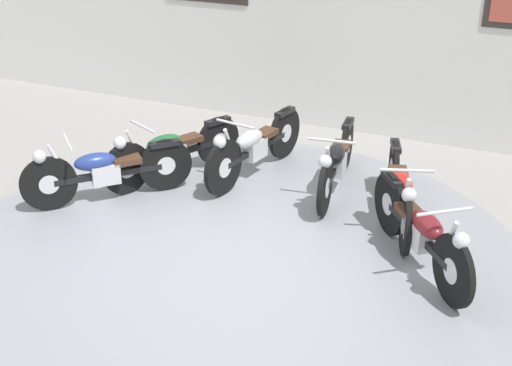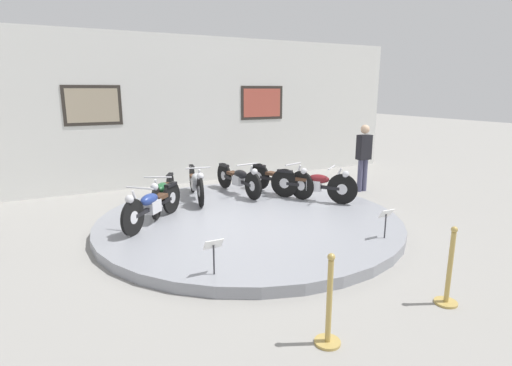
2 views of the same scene
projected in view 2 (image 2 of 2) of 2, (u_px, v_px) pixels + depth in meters
The scene contains 14 objects.
ground_plane at pixel (249, 225), 7.98m from camera, with size 60.00×60.00×0.00m, color gray.
display_platform at pixel (249, 220), 7.96m from camera, with size 5.91×5.91×0.18m, color gray.
back_wall at pixel (184, 111), 11.21m from camera, with size 14.00×0.22×4.09m.
motorcycle_blue at pixel (152, 204), 7.41m from camera, with size 1.41×1.48×0.80m.
motorcycle_green at pixel (163, 192), 8.30m from camera, with size 0.92×1.81×0.79m.
motorcycle_silver at pixel (196, 182), 9.12m from camera, with size 0.55×2.01×0.81m.
motorcycle_black at pixel (239, 178), 9.58m from camera, with size 0.54×1.98×0.80m.
motorcycle_red at pixel (281, 178), 9.52m from camera, with size 0.74×1.92×0.81m.
motorcycle_maroon at pixel (314, 183), 8.98m from camera, with size 1.30×1.62×0.81m.
info_placard_front_left at pixel (214, 249), 5.36m from camera, with size 0.26×0.11×0.51m.
info_placard_front_centre at pixel (386, 217), 6.69m from camera, with size 0.26×0.11×0.51m.
visitor_standing at pixel (364, 154), 10.41m from camera, with size 0.36×0.23×1.76m.
stanchion_post_left_of_entry at pixel (329, 314), 4.16m from camera, with size 0.28×0.28×1.02m.
stanchion_post_right_of_entry at pixel (449, 278), 4.95m from camera, with size 0.28×0.28×1.02m.
Camera 2 is at (-3.26, -6.85, 2.62)m, focal length 28.00 mm.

